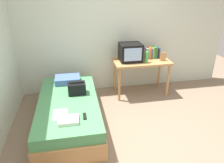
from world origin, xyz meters
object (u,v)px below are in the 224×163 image
object	(u,v)px
bed	(69,112)
desk	(141,65)
book_row	(152,53)
water_bottle	(147,57)
handbag	(77,88)
picture_frame	(163,57)
tv	(130,52)
pillow	(68,80)
remote_dark	(85,116)
folded_towel	(69,120)
magazine	(60,114)

from	to	relation	value
bed	desk	bearing A→B (deg)	28.79
book_row	water_bottle	bearing A→B (deg)	-129.60
book_row	bed	bearing A→B (deg)	-151.60
handbag	bed	bearing A→B (deg)	-130.88
picture_frame	water_bottle	bearing A→B (deg)	-174.72
bed	book_row	bearing A→B (deg)	28.40
tv	pillow	distance (m)	1.37
desk	tv	bearing A→B (deg)	172.57
desk	book_row	bearing A→B (deg)	26.15
book_row	pillow	distance (m)	1.86
bed	remote_dark	size ratio (longest dim) A/B	12.82
book_row	pillow	xyz separation A→B (m)	(-1.80, -0.28, -0.35)
tv	remote_dark	xyz separation A→B (m)	(-1.05, -1.43, -0.46)
pillow	book_row	bearing A→B (deg)	8.98
tv	picture_frame	distance (m)	0.68
handbag	folded_towel	bearing A→B (deg)	-100.35
remote_dark	bed	bearing A→B (deg)	113.17
water_bottle	magazine	bearing A→B (deg)	-145.88
desk	picture_frame	size ratio (longest dim) A/B	6.56
folded_towel	pillow	bearing A→B (deg)	90.58
picture_frame	remote_dark	world-z (taller)	picture_frame
book_row	handbag	size ratio (longest dim) A/B	0.99
picture_frame	magazine	size ratio (longest dim) A/B	0.61
book_row	handbag	world-z (taller)	book_row
book_row	pillow	world-z (taller)	book_row
bed	tv	bearing A→B (deg)	34.05
picture_frame	bed	bearing A→B (deg)	-159.02
picture_frame	magazine	xyz separation A→B (m)	(-2.06, -1.18, -0.38)
desk	magazine	size ratio (longest dim) A/B	4.00
book_row	magazine	size ratio (longest dim) A/B	1.03
tv	magazine	world-z (taller)	tv
desk	pillow	bearing A→B (deg)	-174.34
remote_dark	pillow	bearing A→B (deg)	100.89
water_bottle	magazine	xyz separation A→B (m)	(-1.69, -1.15, -0.40)
book_row	folded_towel	bearing A→B (deg)	-138.12
bed	water_bottle	world-z (taller)	water_bottle
desk	remote_dark	xyz separation A→B (m)	(-1.29, -1.39, -0.19)
tv	folded_towel	distance (m)	2.02
tv	magazine	distance (m)	1.97
book_row	folded_towel	xyz separation A→B (m)	(-1.79, -1.60, -0.38)
bed	tv	distance (m)	1.71
water_bottle	pillow	xyz separation A→B (m)	(-1.59, -0.03, -0.35)
tv	book_row	xyz separation A→B (m)	(0.51, 0.10, -0.07)
folded_towel	desk	bearing A→B (deg)	44.10
pillow	handbag	size ratio (longest dim) A/B	1.57
bed	desk	xyz separation A→B (m)	(1.53, 0.84, 0.43)
magazine	handbag	bearing A→B (deg)	66.54
magazine	picture_frame	bearing A→B (deg)	29.81
pillow	magazine	bearing A→B (deg)	-95.39
magazine	remote_dark	world-z (taller)	remote_dark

